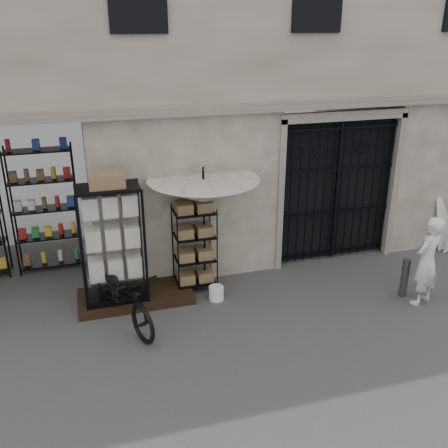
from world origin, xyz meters
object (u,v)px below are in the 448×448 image
object	(u,v)px
wire_rack	(195,249)
market_umbrella	(203,185)
bicycle	(126,323)
display_cabinet	(113,250)
steel_bollard	(405,278)
shopkeeper	(420,302)
white_bucket	(216,293)

from	to	relation	value
wire_rack	market_umbrella	xyz separation A→B (m)	(0.18, 0.00, 1.21)
wire_rack	bicycle	bearing A→B (deg)	-144.32
display_cabinet	bicycle	size ratio (longest dim) A/B	1.14
steel_bollard	shopkeeper	xyz separation A→B (m)	(0.17, -0.28, -0.37)
bicycle	steel_bollard	world-z (taller)	bicycle
display_cabinet	bicycle	xyz separation A→B (m)	(0.07, -0.65, -1.06)
white_bucket	shopkeeper	size ratio (longest dim) A/B	0.16
market_umbrella	white_bucket	xyz separation A→B (m)	(0.08, -0.51, -1.88)
display_cabinet	bicycle	world-z (taller)	display_cabinet
white_bucket	bicycle	distance (m)	1.68
display_cabinet	steel_bollard	world-z (taller)	display_cabinet
market_umbrella	shopkeeper	size ratio (longest dim) A/B	1.71
white_bucket	bicycle	size ratio (longest dim) A/B	0.14
white_bucket	steel_bollard	distance (m)	3.39
wire_rack	shopkeeper	size ratio (longest dim) A/B	1.00
market_umbrella	white_bucket	bearing A→B (deg)	-81.42
white_bucket	display_cabinet	bearing A→B (deg)	169.41
wire_rack	steel_bollard	distance (m)	3.81
white_bucket	shopkeeper	distance (m)	3.63
market_umbrella	white_bucket	size ratio (longest dim) A/B	10.54
steel_bollard	wire_rack	bearing A→B (deg)	159.37
wire_rack	steel_bollard	world-z (taller)	wire_rack
market_umbrella	white_bucket	distance (m)	1.95
white_bucket	bicycle	bearing A→B (deg)	-168.76
white_bucket	shopkeeper	bearing A→B (deg)	-17.77
wire_rack	white_bucket	xyz separation A→B (m)	(0.26, -0.51, -0.67)
bicycle	shopkeeper	bearing A→B (deg)	-30.50
market_umbrella	shopkeeper	world-z (taller)	market_umbrella
market_umbrella	shopkeeper	distance (m)	4.37
display_cabinet	white_bucket	world-z (taller)	display_cabinet
wire_rack	bicycle	size ratio (longest dim) A/B	0.84
wire_rack	market_umbrella	world-z (taller)	market_umbrella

